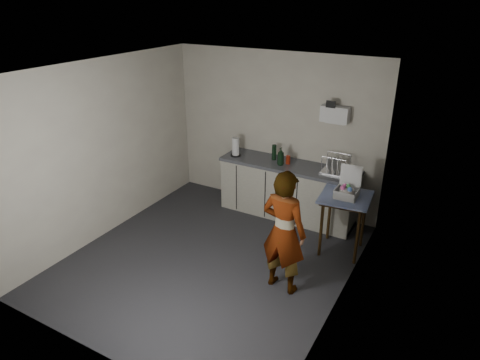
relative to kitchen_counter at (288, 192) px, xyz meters
The scene contains 15 objects.
ground 1.80m from the kitchen_counter, 103.24° to the right, with size 4.00×4.00×0.00m, color #2A2A2F.
wall_back 1.00m from the kitchen_counter, 144.05° to the left, with size 3.60×0.02×2.60m, color beige.
wall_right 2.36m from the kitchen_counter, 50.73° to the right, with size 0.02×4.00×2.60m, color beige.
wall_left 2.91m from the kitchen_counter, 142.18° to the right, with size 0.02×4.00×2.60m, color beige.
ceiling 2.78m from the kitchen_counter, 103.24° to the right, with size 3.60×4.00×0.01m, color silver.
kitchen_counter is the anchor object (origin of this frame).
wall_shelf 1.47m from the kitchen_counter, 20.15° to the left, with size 0.42×0.18×0.37m.
side_table 1.30m from the kitchen_counter, 28.61° to the right, with size 0.73×0.73×0.87m.
standing_man 1.94m from the kitchen_counter, 68.42° to the right, with size 0.58×0.38×1.59m, color #B2A593.
soap_bottle 0.64m from the kitchen_counter, 137.18° to the right, with size 0.11×0.11×0.29m, color black.
soda_can 0.55m from the kitchen_counter, behind, with size 0.07×0.07×0.13m, color red.
dark_bottle 0.68m from the kitchen_counter, 168.02° to the left, with size 0.07×0.07×0.25m, color black.
paper_towel 1.13m from the kitchen_counter, behind, with size 0.17×0.17×0.31m.
dish_rack 0.91m from the kitchen_counter, ahead, with size 0.40×0.30×0.28m.
bakery_box 1.37m from the kitchen_counter, 28.74° to the right, with size 0.30×0.31×0.41m.
Camera 1 is at (2.81, -4.17, 3.43)m, focal length 32.00 mm.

